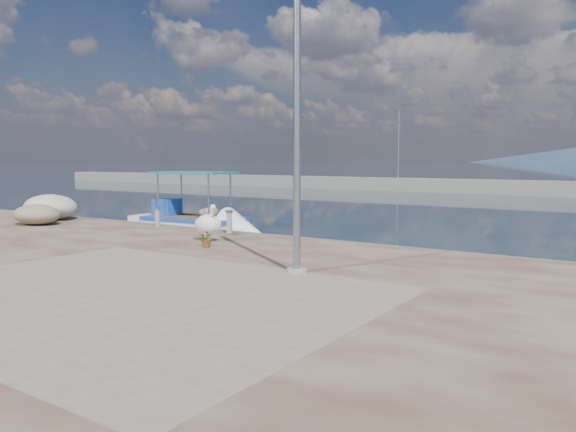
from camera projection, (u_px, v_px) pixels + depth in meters
The scene contains 11 objects.
ground at pixel (198, 284), 13.31m from camera, with size 1400.00×1400.00×0.00m, color #162635.
quay_patch at pixel (125, 293), 10.23m from camera, with size 9.00×7.00×0.01m, color gray.
breakwater at pixel (534, 188), 46.20m from camera, with size 120.00×2.20×7.50m.
boat_left at pixel (194, 225), 23.27m from camera, with size 6.06×2.41×2.85m.
pelican at pixel (209, 224), 16.71m from camera, with size 1.18×0.80×1.12m.
lamp_post at pixel (298, 118), 11.76m from camera, with size 0.44×0.96×7.00m.
bollard_near at pixel (229, 221), 18.62m from camera, with size 0.25×0.25×0.76m.
bollard_far at pixel (157, 216), 20.54m from camera, with size 0.23×0.23×0.68m.
potted_plant at pixel (207, 239), 15.59m from camera, with size 0.43×0.37×0.48m, color #33722D.
net_pile_a at pixel (50, 207), 22.83m from camera, with size 2.50×1.82×1.02m, color beige.
net_pile_b at pixel (37, 214), 21.06m from camera, with size 1.96×1.52×0.76m, color tan.
Camera 1 is at (9.10, -9.63, 2.94)m, focal length 35.00 mm.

